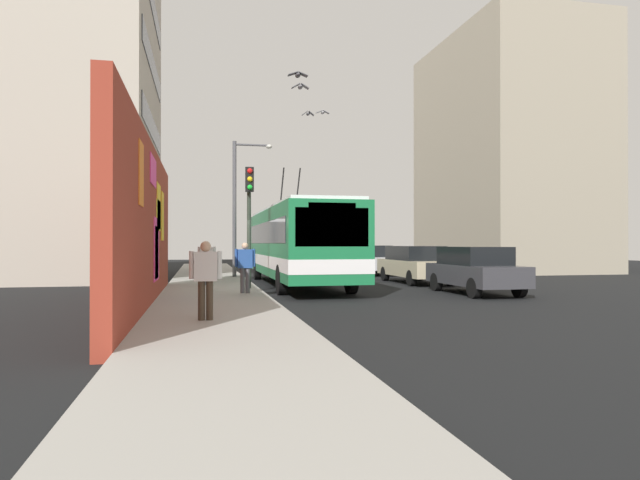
# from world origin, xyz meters

# --- Properties ---
(ground_plane) EXTENTS (80.00, 80.00, 0.00)m
(ground_plane) POSITION_xyz_m (0.00, 0.00, 0.00)
(ground_plane) COLOR black
(sidewalk_slab) EXTENTS (48.00, 3.20, 0.15)m
(sidewalk_slab) POSITION_xyz_m (0.00, 1.60, 0.07)
(sidewalk_slab) COLOR #9E9B93
(sidewalk_slab) RESTS_ON ground_plane
(graffiti_wall) EXTENTS (13.68, 0.32, 4.27)m
(graffiti_wall) POSITION_xyz_m (-4.15, 3.35, 2.14)
(graffiti_wall) COLOR maroon
(graffiti_wall) RESTS_ON ground_plane
(building_far_left) EXTENTS (12.70, 9.60, 18.32)m
(building_far_left) POSITION_xyz_m (10.45, 9.20, 9.16)
(building_far_left) COLOR #B2A899
(building_far_left) RESTS_ON ground_plane
(building_far_right) EXTENTS (11.91, 7.71, 14.66)m
(building_far_right) POSITION_xyz_m (12.74, -17.00, 7.33)
(building_far_right) COLOR #9E937F
(building_far_right) RESTS_ON ground_plane
(city_bus) EXTENTS (12.35, 2.65, 4.90)m
(city_bus) POSITION_xyz_m (2.77, -1.80, 1.75)
(city_bus) COLOR #19723F
(city_bus) RESTS_ON ground_plane
(parked_car_dark_gray) EXTENTS (4.22, 1.76, 1.58)m
(parked_car_dark_gray) POSITION_xyz_m (-2.17, -7.00, 0.83)
(parked_car_dark_gray) COLOR #38383D
(parked_car_dark_gray) RESTS_ON ground_plane
(parked_car_champagne) EXTENTS (4.87, 1.88, 1.58)m
(parked_car_champagne) POSITION_xyz_m (3.07, -7.00, 0.84)
(parked_car_champagne) COLOR #C6B793
(parked_car_champagne) RESTS_ON ground_plane
(parked_car_silver) EXTENTS (4.06, 1.79, 1.58)m
(parked_car_silver) POSITION_xyz_m (9.31, -7.00, 0.83)
(parked_car_silver) COLOR #B7B7BC
(parked_car_silver) RESTS_ON ground_plane
(pedestrian_at_curb) EXTENTS (0.22, 0.64, 1.57)m
(pedestrian_at_curb) POSITION_xyz_m (-1.87, 0.63, 1.06)
(pedestrian_at_curb) COLOR #595960
(pedestrian_at_curb) RESTS_ON sidewalk_slab
(pedestrian_midblock) EXTENTS (0.22, 0.66, 1.62)m
(pedestrian_midblock) POSITION_xyz_m (1.75, 1.76, 1.10)
(pedestrian_midblock) COLOR #595960
(pedestrian_midblock) RESTS_ON sidewalk_slab
(pedestrian_near_wall) EXTENTS (0.22, 0.65, 1.59)m
(pedestrian_near_wall) POSITION_xyz_m (-7.84, 1.89, 1.07)
(pedestrian_near_wall) COLOR #3F3326
(pedestrian_near_wall) RESTS_ON sidewalk_slab
(traffic_light) EXTENTS (0.49, 0.28, 4.18)m
(traffic_light) POSITION_xyz_m (-0.11, 0.35, 2.96)
(traffic_light) COLOR #2D382D
(traffic_light) RESTS_ON sidewalk_slab
(street_lamp) EXTENTS (0.44, 1.84, 6.28)m
(street_lamp) POSITION_xyz_m (6.68, 0.23, 3.78)
(street_lamp) COLOR #4C4C51
(street_lamp) RESTS_ON sidewalk_slab
(flying_pigeons) EXTENTS (8.26, 2.75, 3.56)m
(flying_pigeons) POSITION_xyz_m (-0.89, -1.83, 7.34)
(flying_pigeons) COLOR #47474C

